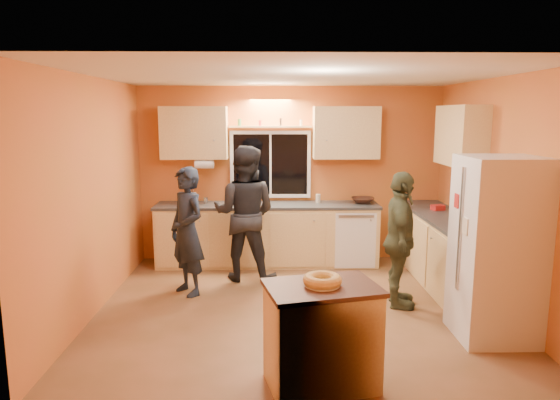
{
  "coord_description": "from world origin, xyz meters",
  "views": [
    {
      "loc": [
        -0.32,
        -5.44,
        2.19
      ],
      "look_at": [
        -0.19,
        0.4,
        1.18
      ],
      "focal_mm": 32.0,
      "sensor_mm": 36.0,
      "label": 1
    }
  ],
  "objects_px": {
    "island": "(322,335)",
    "person_left": "(187,231)",
    "person_center": "(245,213)",
    "person_right": "(400,240)",
    "refrigerator": "(497,249)"
  },
  "relations": [
    {
      "from": "refrigerator",
      "to": "island",
      "type": "relative_size",
      "value": 1.81
    },
    {
      "from": "person_right",
      "to": "island",
      "type": "bearing_deg",
      "value": 158.13
    },
    {
      "from": "refrigerator",
      "to": "island",
      "type": "height_order",
      "value": "refrigerator"
    },
    {
      "from": "person_left",
      "to": "person_center",
      "type": "height_order",
      "value": "person_center"
    },
    {
      "from": "person_center",
      "to": "island",
      "type": "bearing_deg",
      "value": 117.65
    },
    {
      "from": "island",
      "to": "person_left",
      "type": "bearing_deg",
      "value": 110.24
    },
    {
      "from": "person_right",
      "to": "refrigerator",
      "type": "bearing_deg",
      "value": -128.35
    },
    {
      "from": "island",
      "to": "person_left",
      "type": "relative_size",
      "value": 0.63
    },
    {
      "from": "island",
      "to": "refrigerator",
      "type": "bearing_deg",
      "value": 12.91
    },
    {
      "from": "refrigerator",
      "to": "person_left",
      "type": "height_order",
      "value": "refrigerator"
    },
    {
      "from": "island",
      "to": "person_left",
      "type": "distance_m",
      "value": 2.61
    },
    {
      "from": "island",
      "to": "person_center",
      "type": "height_order",
      "value": "person_center"
    },
    {
      "from": "island",
      "to": "person_left",
      "type": "xyz_separation_m",
      "value": [
        -1.42,
        2.16,
        0.35
      ]
    },
    {
      "from": "person_center",
      "to": "refrigerator",
      "type": "bearing_deg",
      "value": 156.37
    },
    {
      "from": "person_center",
      "to": "person_right",
      "type": "distance_m",
      "value": 2.08
    }
  ]
}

